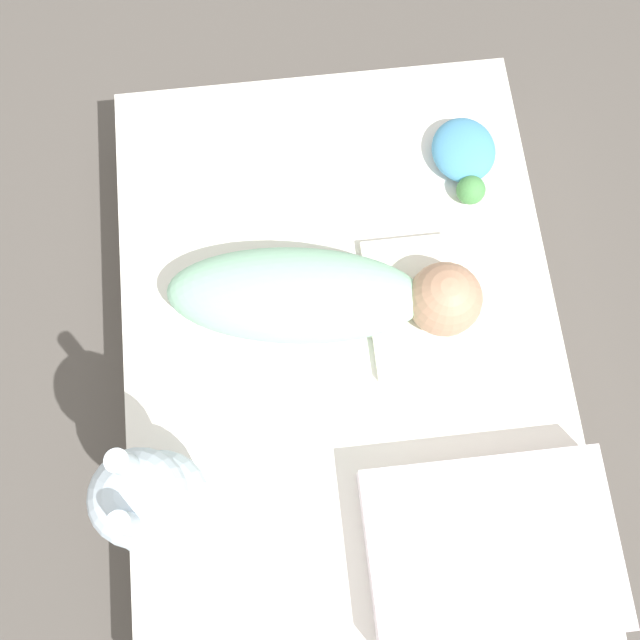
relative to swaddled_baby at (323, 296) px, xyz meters
The scene contains 7 objects.
ground_plane 0.28m from the swaddled_baby, 19.22° to the left, with size 12.00×12.00×0.00m, color #514C47.
bed_mattress 0.19m from the swaddled_baby, 19.22° to the left, with size 1.14×0.78×0.20m.
burp_cloth 0.17m from the swaddled_baby, 83.72° to the left, with size 0.26×0.16×0.02m.
swaddled_baby is the anchor object (origin of this frame).
pillow 0.50m from the swaddled_baby, 26.29° to the left, with size 0.28×0.39×0.08m.
bunny_plush 0.44m from the swaddled_baby, 42.94° to the right, with size 0.17×0.17×0.33m.
turtle_plush 0.40m from the swaddled_baby, 131.13° to the left, with size 0.18×0.12×0.06m.
Camera 1 is at (0.33, -0.08, 1.49)m, focal length 42.00 mm.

